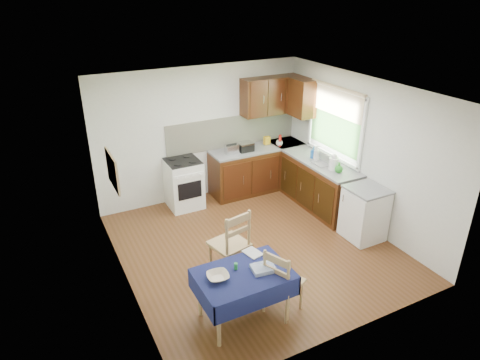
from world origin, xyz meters
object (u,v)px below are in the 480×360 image
sandwich_press (245,147)px  kettle (334,163)px  chair_near (282,280)px  chair_far (231,242)px  dish_rack (325,162)px  dining_table (244,280)px  toaster (231,149)px

sandwich_press → kettle: kettle is taller
chair_near → kettle: (2.10, 1.71, 0.53)m
chair_far → dish_rack: dish_rack is taller
chair_far → chair_near: chair_far is taller
dining_table → kettle: size_ratio=4.02×
chair_far → kettle: 2.48m
dining_table → sandwich_press: sandwich_press is taller
dining_table → toaster: 3.35m
chair_near → toaster: size_ratio=3.81×
dining_table → kettle: 3.04m
sandwich_press → dish_rack: size_ratio=0.67×
dish_rack → kettle: size_ratio=1.49×
chair_far → dish_rack: (2.37, 1.03, 0.36)m
dish_rack → dining_table: bearing=-131.7°
dining_table → chair_far: size_ratio=1.06×
toaster → dish_rack: dish_rack is taller
chair_near → dish_rack: 2.96m
kettle → chair_far: bearing=-162.0°
dining_table → chair_far: chair_far is taller
toaster → dish_rack: size_ratio=0.59×
chair_far → sandwich_press: size_ratio=3.78×
chair_far → dish_rack: bearing=-168.4°
dining_table → kettle: kettle is taller
toaster → kettle: kettle is taller
chair_far → dish_rack: size_ratio=2.54×
sandwich_press → kettle: bearing=-36.1°
chair_near → kettle: kettle is taller
chair_near → sandwich_press: size_ratio=3.35×
toaster → kettle: size_ratio=0.88×
chair_near → toaster: toaster is taller
chair_near → dish_rack: bearing=-71.2°
chair_far → toaster: size_ratio=4.30×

